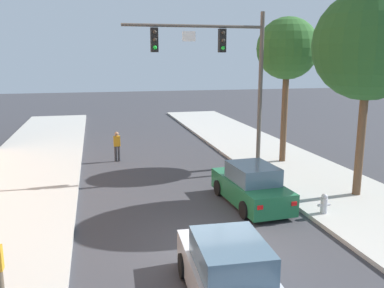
{
  "coord_description": "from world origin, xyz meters",
  "views": [
    {
      "loc": [
        -3.16,
        -10.8,
        5.52
      ],
      "look_at": [
        0.76,
        5.53,
        2.0
      ],
      "focal_mm": 38.16,
      "sensor_mm": 36.0,
      "label": 1
    }
  ],
  "objects_px": {
    "traffic_signal_mast": "(224,63)",
    "car_lead_green": "(251,186)",
    "pedestrian_crossing_road": "(117,145)",
    "street_tree_second": "(287,49)",
    "car_following_silver": "(229,275)",
    "fire_hydrant": "(324,203)",
    "street_tree_nearest": "(369,45)"
  },
  "relations": [
    {
      "from": "car_following_silver",
      "to": "fire_hydrant",
      "type": "bearing_deg",
      "value": 40.27
    },
    {
      "from": "street_tree_second",
      "to": "traffic_signal_mast",
      "type": "bearing_deg",
      "value": -162.33
    },
    {
      "from": "car_following_silver",
      "to": "fire_hydrant",
      "type": "distance_m",
      "value": 6.5
    },
    {
      "from": "car_lead_green",
      "to": "street_tree_nearest",
      "type": "height_order",
      "value": "street_tree_nearest"
    },
    {
      "from": "pedestrian_crossing_road",
      "to": "street_tree_second",
      "type": "distance_m",
      "value": 10.28
    },
    {
      "from": "car_lead_green",
      "to": "fire_hydrant",
      "type": "distance_m",
      "value": 2.74
    },
    {
      "from": "pedestrian_crossing_road",
      "to": "traffic_signal_mast",
      "type": "bearing_deg",
      "value": -37.95
    },
    {
      "from": "car_lead_green",
      "to": "fire_hydrant",
      "type": "height_order",
      "value": "car_lead_green"
    },
    {
      "from": "traffic_signal_mast",
      "to": "street_tree_second",
      "type": "xyz_separation_m",
      "value": [
        3.76,
        1.2,
        0.64
      ]
    },
    {
      "from": "fire_hydrant",
      "to": "street_tree_second",
      "type": "xyz_separation_m",
      "value": [
        1.93,
        7.32,
        5.47
      ]
    },
    {
      "from": "fire_hydrant",
      "to": "street_tree_second",
      "type": "distance_m",
      "value": 9.34
    },
    {
      "from": "car_following_silver",
      "to": "street_tree_nearest",
      "type": "bearing_deg",
      "value": 37.98
    },
    {
      "from": "car_following_silver",
      "to": "street_tree_second",
      "type": "height_order",
      "value": "street_tree_second"
    },
    {
      "from": "car_lead_green",
      "to": "street_tree_second",
      "type": "distance_m",
      "value": 8.58
    },
    {
      "from": "traffic_signal_mast",
      "to": "pedestrian_crossing_road",
      "type": "height_order",
      "value": "traffic_signal_mast"
    },
    {
      "from": "pedestrian_crossing_road",
      "to": "car_lead_green",
      "type": "bearing_deg",
      "value": -60.21
    },
    {
      "from": "car_lead_green",
      "to": "car_following_silver",
      "type": "relative_size",
      "value": 1.0
    },
    {
      "from": "street_tree_nearest",
      "to": "street_tree_second",
      "type": "relative_size",
      "value": 1.07
    },
    {
      "from": "car_lead_green",
      "to": "fire_hydrant",
      "type": "bearing_deg",
      "value": -41.93
    },
    {
      "from": "car_following_silver",
      "to": "fire_hydrant",
      "type": "relative_size",
      "value": 5.98
    },
    {
      "from": "car_lead_green",
      "to": "pedestrian_crossing_road",
      "type": "height_order",
      "value": "pedestrian_crossing_road"
    },
    {
      "from": "car_lead_green",
      "to": "traffic_signal_mast",
      "type": "bearing_deg",
      "value": 87.26
    },
    {
      "from": "car_following_silver",
      "to": "pedestrian_crossing_road",
      "type": "xyz_separation_m",
      "value": [
        -1.68,
        14.07,
        0.19
      ]
    },
    {
      "from": "traffic_signal_mast",
      "to": "fire_hydrant",
      "type": "xyz_separation_m",
      "value": [
        1.83,
        -6.12,
        -4.84
      ]
    },
    {
      "from": "pedestrian_crossing_road",
      "to": "car_following_silver",
      "type": "bearing_deg",
      "value": -83.18
    },
    {
      "from": "street_tree_second",
      "to": "car_lead_green",
      "type": "bearing_deg",
      "value": -125.86
    },
    {
      "from": "car_lead_green",
      "to": "pedestrian_crossing_road",
      "type": "distance_m",
      "value": 9.27
    },
    {
      "from": "traffic_signal_mast",
      "to": "car_lead_green",
      "type": "height_order",
      "value": "traffic_signal_mast"
    },
    {
      "from": "car_following_silver",
      "to": "fire_hydrant",
      "type": "height_order",
      "value": "car_following_silver"
    },
    {
      "from": "pedestrian_crossing_road",
      "to": "street_tree_second",
      "type": "height_order",
      "value": "street_tree_second"
    },
    {
      "from": "traffic_signal_mast",
      "to": "fire_hydrant",
      "type": "bearing_deg",
      "value": -73.35
    },
    {
      "from": "car_following_silver",
      "to": "street_tree_second",
      "type": "relative_size",
      "value": 0.58
    }
  ]
}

